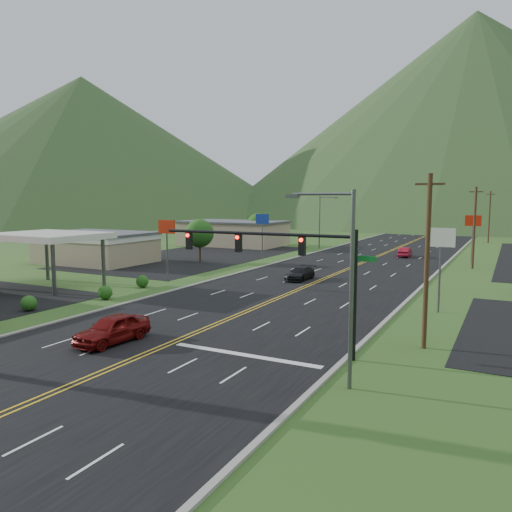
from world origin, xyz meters
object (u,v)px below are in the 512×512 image
at_px(traffic_signal, 285,257).
at_px(streetlight_west, 321,218).
at_px(car_dark_mid, 300,274).
at_px(streetlight_east, 345,276).
at_px(gas_canopy, 49,237).
at_px(car_red_far, 405,252).
at_px(car_red_near, 112,330).

bearing_deg(traffic_signal, streetlight_west, 107.97).
relative_size(streetlight_west, car_dark_mid, 1.92).
height_order(streetlight_east, gas_canopy, streetlight_east).
bearing_deg(streetlight_west, car_red_far, -22.69).
distance_m(streetlight_west, car_red_near, 60.32).
height_order(gas_canopy, car_red_near, gas_canopy).
xyz_separation_m(gas_canopy, car_dark_mid, (19.97, 15.04, -4.19)).
bearing_deg(car_red_far, traffic_signal, 90.87).
bearing_deg(gas_canopy, car_red_near, -31.52).
bearing_deg(streetlight_east, traffic_signal, 139.61).
xyz_separation_m(streetlight_east, car_red_far, (-7.45, 53.56, -4.48)).
relative_size(streetlight_east, car_dark_mid, 1.92).
bearing_deg(car_dark_mid, car_red_far, 79.81).
distance_m(gas_canopy, car_red_near, 22.46).
relative_size(car_red_near, car_dark_mid, 1.05).
bearing_deg(car_red_near, car_red_far, 87.39).
relative_size(car_dark_mid, car_red_far, 1.10).
height_order(streetlight_east, streetlight_west, same).
relative_size(car_red_near, car_red_far, 1.16).
distance_m(gas_canopy, car_dark_mid, 25.35).
bearing_deg(car_red_near, streetlight_east, 2.99).
relative_size(streetlight_east, car_red_far, 2.11).
bearing_deg(streetlight_east, car_dark_mid, 116.04).
bearing_deg(streetlight_east, car_red_near, 178.21).
distance_m(traffic_signal, car_red_near, 11.22).
bearing_deg(gas_canopy, streetlight_west, 77.87).
bearing_deg(gas_canopy, car_dark_mid, 36.99).
height_order(car_red_near, car_dark_mid, car_red_near).
bearing_deg(streetlight_west, traffic_signal, -72.03).
bearing_deg(streetlight_west, streetlight_east, -69.14).
height_order(streetlight_east, car_dark_mid, streetlight_east).
bearing_deg(car_red_far, streetlight_east, 95.60).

